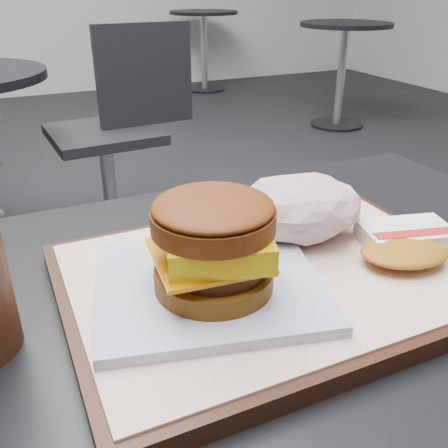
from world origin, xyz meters
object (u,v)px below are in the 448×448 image
serving_tray (271,278)px  neighbor_chair (119,120)px  crumpled_wrapper (300,208)px  hash_brown (405,242)px  breakfast_sandwich (213,254)px

serving_tray → neighbor_chair: 1.71m
serving_tray → neighbor_chair: neighbor_chair is taller
serving_tray → crumpled_wrapper: 0.09m
serving_tray → hash_brown: (0.14, -0.03, 0.02)m
neighbor_chair → serving_tray: bearing=-98.3°
hash_brown → crumpled_wrapper: crumpled_wrapper is taller
serving_tray → crumpled_wrapper: bearing=40.0°
serving_tray → breakfast_sandwich: (-0.07, -0.01, 0.05)m
breakfast_sandwich → neighbor_chair: 1.75m
breakfast_sandwich → hash_brown: 0.20m
crumpled_wrapper → neighbor_chair: size_ratio=0.16×
serving_tray → crumpled_wrapper: (0.06, 0.05, 0.04)m
hash_brown → crumpled_wrapper: 0.11m
breakfast_sandwich → hash_brown: (0.20, -0.01, -0.03)m
serving_tray → neighbor_chair: size_ratio=0.43×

